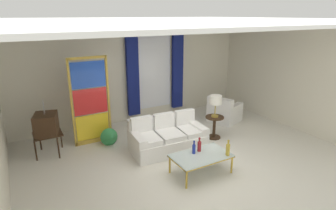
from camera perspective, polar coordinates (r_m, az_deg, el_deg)
ground_plane at (r=6.52m, az=4.45°, el=-10.88°), size 16.00×16.00×0.00m
wall_rear at (r=8.58m, az=-6.78°, el=6.81°), size 8.00×0.12×3.00m
wall_right at (r=8.86m, az=22.63°, el=5.90°), size 0.12×7.00×3.00m
ceiling_slab at (r=6.40m, az=0.98°, el=16.88°), size 8.00×7.60×0.04m
curtained_window at (r=8.65m, az=-2.52°, el=8.62°), size 2.00×0.17×2.70m
couch_white_long at (r=6.83m, az=-0.27°, el=-6.56°), size 1.82×1.04×0.86m
coffee_table at (r=5.85m, az=6.72°, el=-10.36°), size 1.19×0.71×0.41m
bottle_blue_decanter at (r=5.86m, az=12.06°, el=-8.72°), size 0.08×0.08×0.34m
bottle_crystal_tall at (r=5.83m, az=5.28°, el=-8.77°), size 0.07×0.07×0.29m
bottle_amber_squat at (r=5.93m, az=6.37°, el=-8.20°), size 0.08×0.08×0.31m
vintage_tv at (r=7.00m, az=-23.49°, el=-3.75°), size 0.65×0.70×1.35m
armchair_white at (r=8.73m, az=11.23°, el=-1.48°), size 1.04×1.03×0.80m
stained_glass_divider at (r=7.16m, az=-15.40°, el=0.38°), size 0.95×0.05×2.20m
peacock_figurine at (r=7.15m, az=-11.61°, el=-6.55°), size 0.44×0.60×0.50m
round_side_table at (r=7.51m, az=9.37°, el=-4.07°), size 0.48×0.48×0.59m
table_lamp_brass at (r=7.29m, az=9.63°, el=0.85°), size 0.32×0.32×0.57m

